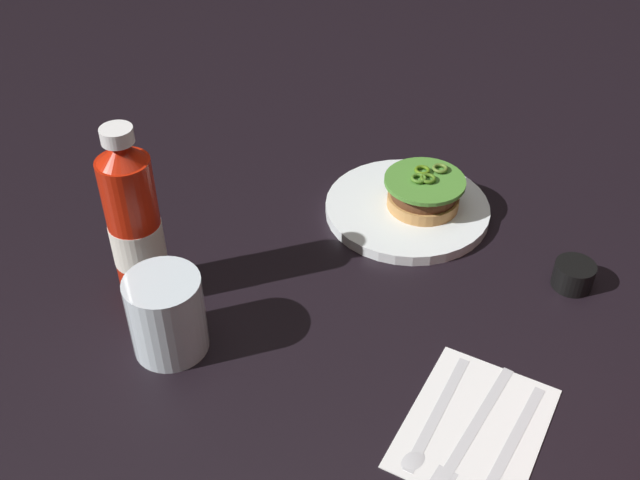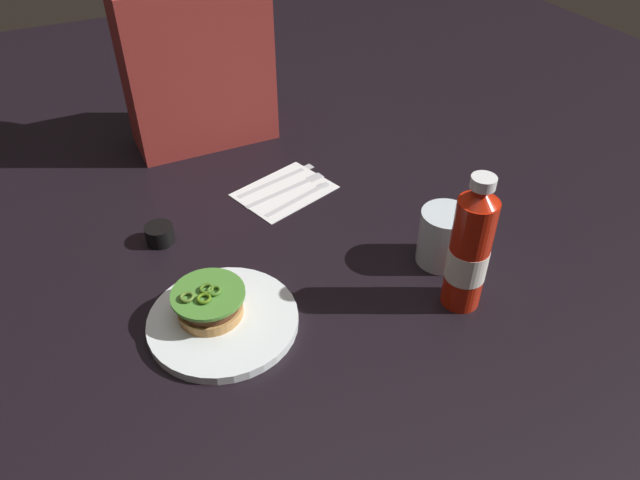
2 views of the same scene
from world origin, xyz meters
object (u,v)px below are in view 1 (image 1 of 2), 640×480
Objects in this scene: dinner_plate at (407,209)px; burger_sandwich at (424,192)px; fork_utensil at (467,437)px; ketchup_bottle at (135,226)px; water_glass at (167,315)px; butter_knife at (504,458)px; spoon_utensil at (429,428)px; napkin at (475,427)px; condiment_cup at (574,275)px.

dinner_plate is 0.04m from burger_sandwich.
burger_sandwich is 0.60× the size of fork_utensil.
water_glass is (0.03, 0.10, -0.06)m from ketchup_bottle.
ketchup_bottle reaches higher than water_glass.
fork_utensil is at bearing 47.49° from burger_sandwich.
water_glass reaches higher than butter_knife.
butter_knife is at bearing 109.87° from spoon_utensil.
water_glass is 0.55× the size of napkin.
ketchup_bottle is at bearing -17.82° from dinner_plate.
ketchup_bottle is at bearing -75.24° from butter_knife.
dinner_plate is at bearing -129.42° from fork_utensil.
burger_sandwich is at bearing 130.81° from dinner_plate.
napkin is (0.24, 0.31, -0.01)m from dinner_plate.
burger_sandwich is 0.39m from napkin.
dinner_plate is at bearing -49.19° from burger_sandwich.
napkin is at bearing 49.10° from burger_sandwich.
water_glass reaches higher than condiment_cup.
water_glass is (0.42, -0.03, 0.01)m from burger_sandwich.
fork_utensil reaches higher than napkin.
napkin is 0.02m from fork_utensil.
butter_knife is at bearing 51.98° from burger_sandwich.
dinner_plate is 0.98× the size of ketchup_bottle.
butter_knife reaches higher than napkin.
spoon_utensil is 0.08m from butter_knife.
ketchup_bottle reaches higher than condiment_cup.
burger_sandwich is at bearing 175.23° from water_glass.
spoon_utensil is at bearing 44.88° from dinner_plate.
water_glass is 0.52m from condiment_cup.
burger_sandwich is 0.68× the size of spoon_utensil.
condiment_cup is (-0.04, 0.25, 0.01)m from dinner_plate.
burger_sandwich is 0.60× the size of butter_knife.
butter_knife is at bearing 99.49° from fork_utensil.
burger_sandwich is 2.21× the size of condiment_cup.
dinner_plate is 1.23× the size of fork_utensil.
water_glass is 1.97× the size of condiment_cup.
dinner_plate is 0.39m from spoon_utensil.
ketchup_bottle is at bearing -19.40° from burger_sandwich.
spoon_utensil is (0.28, 0.28, -0.00)m from dinner_plate.
spoon_utensil is 0.88× the size of fork_utensil.
ketchup_bottle is (0.37, -0.12, 0.10)m from dinner_plate.
butter_knife is at bearing 112.84° from water_glass.
burger_sandwich reaches higher than spoon_utensil.
burger_sandwich is at bearing 160.60° from ketchup_bottle.
spoon_utensil is (0.29, 0.26, -0.03)m from burger_sandwich.
fork_utensil is (-0.12, 0.43, -0.10)m from ketchup_bottle.
water_glass is 0.41m from butter_knife.
fork_utensil is 0.04m from butter_knife.
water_glass is at bearing -67.16° from butter_knife.
butter_knife is (0.01, 0.05, 0.00)m from napkin.
water_glass is 0.36m from fork_utensil.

